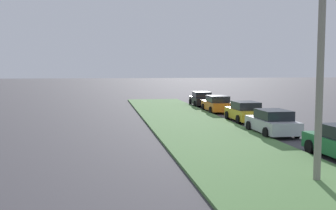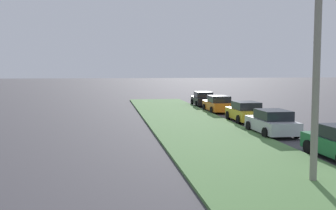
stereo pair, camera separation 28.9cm
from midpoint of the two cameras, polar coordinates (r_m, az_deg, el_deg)
name	(u,v)px [view 2 (the right image)]	position (r m, az deg, el deg)	size (l,w,h in m)	color
grass_median	(223,145)	(20.97, 7.98, -5.45)	(60.00, 6.00, 0.12)	#517F42
parked_car_silver	(272,123)	(24.90, 14.41, -2.36)	(4.30, 2.02, 1.47)	#B2B5BA
parked_car_yellow	(245,112)	(30.49, 10.85, -0.95)	(4.33, 2.07, 1.47)	gold
parked_car_orange	(218,104)	(36.66, 7.14, 0.11)	(4.30, 2.02, 1.47)	orange
parked_car_black	(203,99)	(42.61, 5.02, 0.82)	(4.37, 2.16, 1.47)	black
streetlight	(328,53)	(14.75, 21.59, 6.72)	(0.59, 2.87, 7.50)	gray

